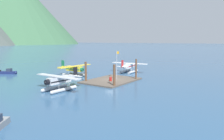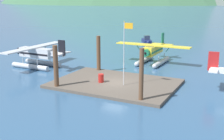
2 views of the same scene
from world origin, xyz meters
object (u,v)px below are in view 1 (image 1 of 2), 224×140
(seaplane_silver_port_fwd, at_px, (59,82))
(seaplane_white_stbd_fwd, at_px, (129,67))
(seaplane_yellow_bow_centre, at_px, (74,70))
(boat_navy_open_north, at_px, (9,72))
(flagpole, at_px, (117,62))
(fuel_drum, at_px, (111,79))

(seaplane_silver_port_fwd, distance_m, seaplane_white_stbd_fwd, 26.28)
(seaplane_yellow_bow_centre, xyz_separation_m, boat_navy_open_north, (-7.31, 17.51, -1.09))
(flagpole, height_order, seaplane_yellow_bow_centre, flagpole)
(flagpole, distance_m, fuel_drum, 4.44)
(seaplane_white_stbd_fwd, distance_m, boat_navy_open_north, 33.05)
(seaplane_yellow_bow_centre, relative_size, boat_navy_open_north, 2.35)
(fuel_drum, bearing_deg, seaplane_yellow_bow_centre, 83.16)
(fuel_drum, bearing_deg, boat_navy_open_north, 101.13)
(flagpole, xyz_separation_m, seaplane_yellow_bow_centre, (-1.21, 12.12, -2.71))
(boat_navy_open_north, bearing_deg, flagpole, -73.95)
(seaplane_silver_port_fwd, xyz_separation_m, seaplane_white_stbd_fwd, (26.27, 0.56, 0.00))
(flagpole, bearing_deg, seaplane_yellow_bow_centre, 95.71)
(seaplane_yellow_bow_centre, bearing_deg, boat_navy_open_north, 112.67)
(boat_navy_open_north, bearing_deg, seaplane_silver_port_fwd, -102.12)
(seaplane_silver_port_fwd, bearing_deg, seaplane_white_stbd_fwd, 1.22)
(seaplane_yellow_bow_centre, bearing_deg, flagpole, -84.29)
(boat_navy_open_north, bearing_deg, fuel_drum, -78.87)
(fuel_drum, distance_m, boat_navy_open_north, 30.30)
(fuel_drum, height_order, seaplane_silver_port_fwd, seaplane_silver_port_fwd)
(fuel_drum, height_order, boat_navy_open_north, boat_navy_open_north)
(seaplane_yellow_bow_centre, distance_m, boat_navy_open_north, 19.01)
(seaplane_white_stbd_fwd, bearing_deg, boat_navy_open_north, 128.61)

